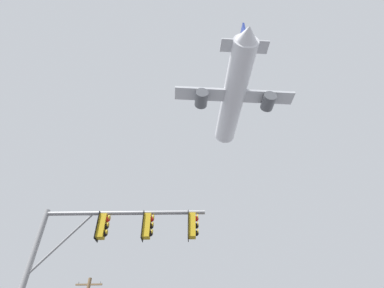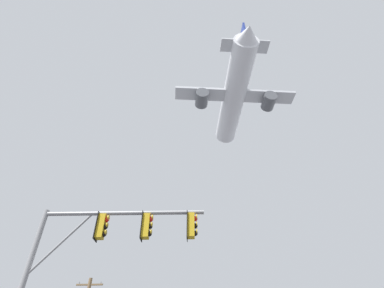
{
  "view_description": "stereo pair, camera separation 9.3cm",
  "coord_description": "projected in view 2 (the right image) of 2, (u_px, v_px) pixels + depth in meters",
  "views": [
    {
      "loc": [
        0.75,
        -4.14,
        1.78
      ],
      "look_at": [
        -0.08,
        13.94,
        16.05
      ],
      "focal_mm": 27.47,
      "sensor_mm": 36.0,
      "label": 1
    },
    {
      "loc": [
        0.84,
        -4.14,
        1.78
      ],
      "look_at": [
        -0.08,
        13.94,
        16.05
      ],
      "focal_mm": 27.47,
      "sensor_mm": 36.0,
      "label": 2
    }
  ],
  "objects": [
    {
      "name": "airplane",
      "position": [
        234.0,
        96.0,
        43.33
      ],
      "size": [
        17.47,
        22.61,
        6.16
      ],
      "color": "white"
    },
    {
      "name": "signal_pole_near",
      "position": [
        99.0,
        250.0,
        10.32
      ],
      "size": [
        6.16,
        0.54,
        6.78
      ],
      "color": "gray",
      "rests_on": "ground"
    }
  ]
}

